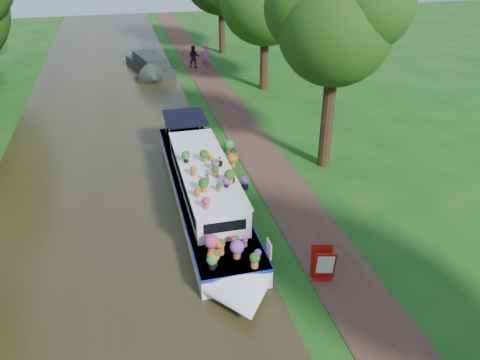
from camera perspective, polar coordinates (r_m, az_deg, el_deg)
name	(u,v)px	position (r m, az deg, el deg)	size (l,w,h in m)	color
ground	(264,207)	(18.70, 2.99, -3.36)	(100.00, 100.00, 0.00)	#164812
canal_water	(110,228)	(18.08, -15.60, -5.69)	(10.00, 100.00, 0.02)	#2B2712
towpath	(293,203)	(19.04, 6.46, -2.84)	(2.20, 100.00, 0.03)	#442B1F
plant_boat	(206,189)	(18.25, -4.20, -1.15)	(2.29, 13.52, 2.27)	white
tree_near_overhang	(336,18)	(20.42, 11.60, 18.77)	(5.52, 5.28, 8.99)	black
second_boat	(150,65)	(37.48, -10.93, 13.56)	(3.41, 7.33, 1.35)	black
sandwich_board	(323,265)	(15.12, 10.09, -10.12)	(0.72, 0.70, 1.08)	#A1110B
pedestrian_pink	(206,57)	(37.58, -4.16, 14.70)	(0.69, 0.45, 1.90)	#D05695
pedestrian_dark	(194,57)	(38.10, -5.63, 14.71)	(0.85, 0.66, 1.74)	black
verge_plant	(235,151)	(22.84, -0.64, 3.54)	(0.41, 0.36, 0.46)	#24601D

